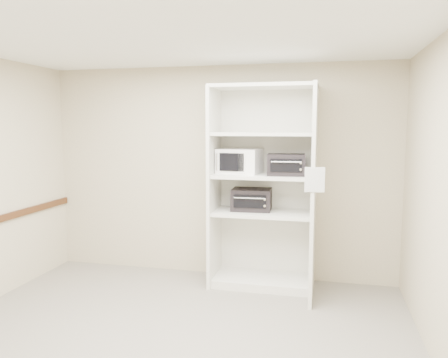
% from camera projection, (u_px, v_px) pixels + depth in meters
% --- Properties ---
extents(floor, '(4.50, 4.00, 0.01)m').
position_uv_depth(floor, '(165.00, 347.00, 3.86)').
color(floor, slate).
rests_on(floor, ground).
extents(ceiling, '(4.50, 4.00, 0.01)m').
position_uv_depth(ceiling, '(159.00, 32.00, 3.54)').
color(ceiling, white).
extents(wall_back, '(4.50, 0.02, 2.70)m').
position_uv_depth(wall_back, '(219.00, 172.00, 5.63)').
color(wall_back, '#C2B592').
rests_on(wall_back, ground).
extents(shelving_unit, '(1.24, 0.92, 2.42)m').
position_uv_depth(shelving_unit, '(267.00, 194.00, 5.22)').
color(shelving_unit, silver).
rests_on(shelving_unit, floor).
extents(microwave, '(0.54, 0.44, 0.30)m').
position_uv_depth(microwave, '(239.00, 161.00, 5.30)').
color(microwave, white).
rests_on(microwave, shelving_unit).
extents(toaster_oven_upper, '(0.46, 0.36, 0.25)m').
position_uv_depth(toaster_oven_upper, '(286.00, 165.00, 5.09)').
color(toaster_oven_upper, black).
rests_on(toaster_oven_upper, shelving_unit).
extents(toaster_oven_lower, '(0.49, 0.38, 0.26)m').
position_uv_depth(toaster_oven_lower, '(252.00, 199.00, 5.33)').
color(toaster_oven_lower, black).
rests_on(toaster_oven_lower, shelving_unit).
extents(paper_sign, '(0.20, 0.03, 0.25)m').
position_uv_depth(paper_sign, '(315.00, 180.00, 4.45)').
color(paper_sign, white).
rests_on(paper_sign, shelving_unit).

